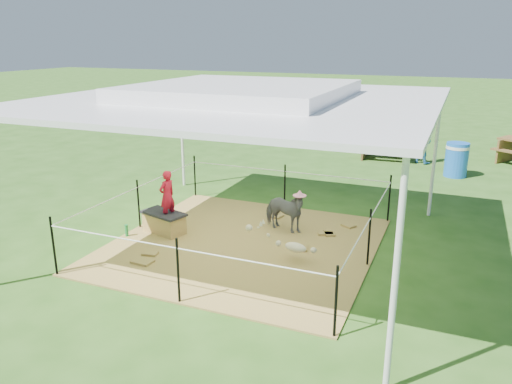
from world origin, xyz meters
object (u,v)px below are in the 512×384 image
at_px(picnic_table_near, 385,148).
at_px(woman, 167,191).
at_px(straw_bale, 164,223).
at_px(foal, 296,246).
at_px(green_bottle, 127,230).
at_px(pony, 284,211).
at_px(distant_person, 422,143).
at_px(trash_barrel, 456,160).

bearing_deg(picnic_table_near, woman, -112.39).
relative_size(straw_bale, woman, 0.83).
bearing_deg(foal, woman, -173.20).
xyz_separation_m(straw_bale, woman, (0.10, 0.00, 0.67)).
bearing_deg(green_bottle, foal, 3.16).
relative_size(woman, foal, 0.99).
distance_m(woman, pony, 2.26).
relative_size(pony, foal, 0.97).
height_order(picnic_table_near, distant_person, distant_person).
bearing_deg(trash_barrel, pony, -117.42).
xyz_separation_m(pony, trash_barrel, (2.96, 5.70, 0.03)).
distance_m(pony, distant_person, 7.23).
bearing_deg(pony, woman, 128.66).
xyz_separation_m(foal, trash_barrel, (2.32, 6.90, 0.16)).
xyz_separation_m(straw_bale, distant_person, (4.05, 7.90, 0.41)).
bearing_deg(straw_bale, picnic_table_near, 69.88).
distance_m(straw_bale, foal, 2.76).
height_order(pony, trash_barrel, trash_barrel).
bearing_deg(distant_person, woman, 87.16).
distance_m(straw_bale, green_bottle, 0.71).
height_order(woman, trash_barrel, woman).
relative_size(foal, picnic_table_near, 0.62).
bearing_deg(green_bottle, pony, 27.54).
height_order(green_bottle, picnic_table_near, picnic_table_near).
bearing_deg(distant_person, straw_bale, 86.58).
relative_size(trash_barrel, picnic_table_near, 0.58).
relative_size(pony, trash_barrel, 1.02).
distance_m(woman, picnic_table_near, 8.55).
bearing_deg(foal, pony, 130.44).
distance_m(trash_barrel, picnic_table_near, 2.55).
xyz_separation_m(picnic_table_near, distant_person, (1.11, -0.15, 0.29)).
bearing_deg(distant_person, pony, 98.14).
bearing_deg(pony, picnic_table_near, 6.93).
relative_size(straw_bale, foal, 0.83).
height_order(trash_barrel, picnic_table_near, trash_barrel).
distance_m(trash_barrel, distant_person, 1.63).
distance_m(green_bottle, pony, 3.01).
distance_m(woman, green_bottle, 1.08).
xyz_separation_m(straw_bale, picnic_table_near, (2.95, 8.05, 0.12)).
bearing_deg(straw_bale, distant_person, 62.83).
distance_m(green_bottle, trash_barrel, 9.04).
distance_m(woman, foal, 2.72).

